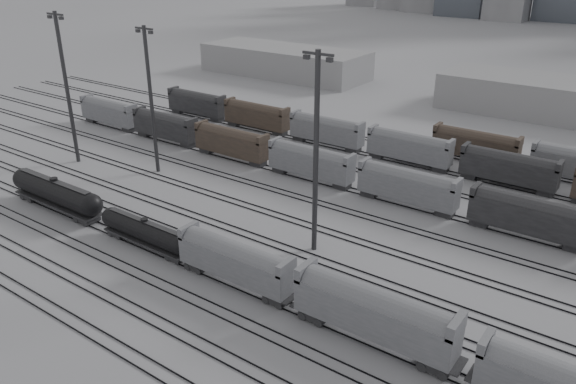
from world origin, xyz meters
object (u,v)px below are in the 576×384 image
Objects in this scene: hopper_car_a at (235,260)px; light_mast_c at (316,151)px; hopper_car_b at (374,311)px; tank_car_a at (56,192)px; tank_car_b at (146,231)px; light_mast_a at (66,86)px.

hopper_car_a is 0.59× the size of light_mast_c.
hopper_car_b is 21.20m from light_mast_c.
hopper_car_a is at bearing 0.00° from tank_car_a.
hopper_car_a is at bearing 0.00° from tank_car_b.
light_mast_c is at bearing 140.53° from hopper_car_b.
light_mast_a is (-33.82, 13.92, 11.40)m from tank_car_b.
light_mast_a reaches higher than tank_car_a.
hopper_car_b is at bearing 0.00° from tank_car_a.
light_mast_a is 51.47m from light_mast_c.
tank_car_a is 23.08m from light_mast_a.
hopper_car_a is at bearing -102.86° from light_mast_c.
tank_car_a is 51.17m from hopper_car_b.
light_mast_c is (36.58, 12.01, 10.48)m from tank_car_a.
tank_car_b is 32.22m from hopper_car_b.
light_mast_a reaches higher than tank_car_b.
tank_car_a is 0.78× the size of light_mast_c.
hopper_car_b is (32.19, 0.00, 1.38)m from tank_car_b.
hopper_car_b is 0.64× the size of light_mast_a.
hopper_car_a reaches higher than tank_car_a.
hopper_car_b reaches higher than hopper_car_a.
tank_car_b is 14.91m from hopper_car_a.
hopper_car_b is at bearing -11.91° from light_mast_a.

